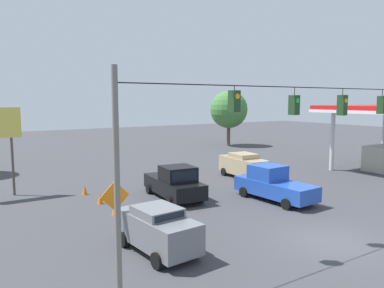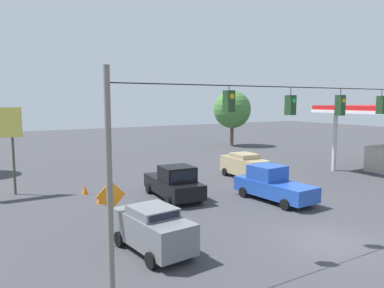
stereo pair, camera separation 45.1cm
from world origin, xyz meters
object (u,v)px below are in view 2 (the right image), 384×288
Objects in this scene: traffic_cone_fourth at (85,189)px; tree_horizon_left at (232,110)px; sedan_tan_oncoming_far at (244,165)px; traffic_cone_nearest at (135,224)px; traffic_cone_third at (99,198)px; pickup_truck_blue_crossing_near at (273,185)px; work_zone_sign at (111,201)px; sedan_grey_parked_shoulder at (153,228)px; pickup_truck_black_withflow_mid at (174,183)px; traffic_cone_second at (113,209)px; overhead_signal_span at (317,134)px.

tree_horizon_left is at bearing -146.76° from traffic_cone_fourth.
traffic_cone_nearest is at bearing 28.80° from sedan_tan_oncoming_far.
sedan_tan_oncoming_far reaches higher than traffic_cone_third.
pickup_truck_blue_crossing_near is 11.20m from work_zone_sign.
traffic_cone_third is (-0.36, -8.19, -0.67)m from sedan_grey_parked_shoulder.
sedan_grey_parked_shoulder reaches higher than traffic_cone_third.
pickup_truck_black_withflow_mid is 1.28× the size of sedan_grey_parked_shoulder.
pickup_truck_blue_crossing_near is at bearing 166.08° from traffic_cone_second.
sedan_tan_oncoming_far is at bearing -162.02° from pickup_truck_black_withflow_mid.
tree_horizon_left is (-19.82, -19.94, 3.92)m from pickup_truck_black_withflow_mid.
overhead_signal_span is 8.24m from sedan_grey_parked_shoulder.
sedan_tan_oncoming_far is 1.63× the size of work_zone_sign.
traffic_cone_nearest and traffic_cone_fourth have the same top height.
overhead_signal_span reaches higher than traffic_cone_fourth.
sedan_tan_oncoming_far is (-7.72, -2.51, 0.05)m from pickup_truck_black_withflow_mid.
work_zone_sign is (1.25, -1.39, 1.00)m from sedan_grey_parked_shoulder.
traffic_cone_nearest is at bearing 90.06° from traffic_cone_third.
pickup_truck_blue_crossing_near reaches higher than sedan_tan_oncoming_far.
traffic_cone_nearest is 8.15m from traffic_cone_fourth.
pickup_truck_black_withflow_mid is at bearing 17.98° from sedan_tan_oncoming_far.
sedan_tan_oncoming_far is at bearing -151.20° from traffic_cone_nearest.
traffic_cone_third is (9.37, -4.87, -0.66)m from pickup_truck_blue_crossing_near.
overhead_signal_span is 13.05m from traffic_cone_third.
traffic_cone_second is (4.44, 1.26, -0.66)m from pickup_truck_black_withflow_mid.
traffic_cone_third is at bearing -89.94° from traffic_cone_nearest.
pickup_truck_black_withflow_mid is 8.23m from work_zone_sign.
overhead_signal_span is 4.13× the size of sedan_tan_oncoming_far.
sedan_tan_oncoming_far is at bearing -149.68° from work_zone_sign.
pickup_truck_blue_crossing_near reaches higher than traffic_cone_fourth.
overhead_signal_span is at bearing 143.77° from traffic_cone_nearest.
pickup_truck_black_withflow_mid is 6.08m from traffic_cone_nearest.
work_zone_sign is at bearing 69.74° from traffic_cone_second.
sedan_tan_oncoming_far reaches higher than traffic_cone_fourth.
traffic_cone_second is 4.85m from work_zone_sign.
sedan_tan_oncoming_far reaches higher than traffic_cone_second.
pickup_truck_black_withflow_mid reaches higher than traffic_cone_second.
pickup_truck_black_withflow_mid is at bearing -164.14° from traffic_cone_second.
sedan_tan_oncoming_far is (-2.76, -6.10, 0.05)m from pickup_truck_blue_crossing_near.
traffic_cone_third and traffic_cone_fourth have the same top height.
overhead_signal_span is 11.18m from traffic_cone_second.
overhead_signal_span is 3.55× the size of pickup_truck_black_withflow_mid.
traffic_cone_third is 0.08× the size of tree_horizon_left.
work_zone_sign is at bearing 40.22° from traffic_cone_nearest.
sedan_grey_parked_shoulder is 36.62m from tree_horizon_left.
pickup_truck_blue_crossing_near is 28.11m from tree_horizon_left.
traffic_cone_third is (4.40, -1.27, -0.66)m from pickup_truck_black_withflow_mid.
tree_horizon_left is at bearing -135.14° from traffic_cone_nearest.
sedan_grey_parked_shoulder is at bearing 47.53° from tree_horizon_left.
sedan_tan_oncoming_far is at bearing 55.25° from tree_horizon_left.
sedan_grey_parked_shoulder is at bearing 87.46° from traffic_cone_third.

